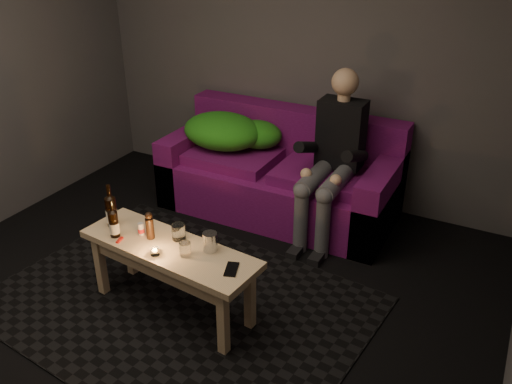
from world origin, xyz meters
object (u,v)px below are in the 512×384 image
at_px(coffee_table, 170,258).
at_px(beer_bottle_a, 111,211).
at_px(person, 333,154).
at_px(beer_bottle_b, 114,223).
at_px(sofa, 281,177).
at_px(steel_cup, 210,242).

bearing_deg(coffee_table, beer_bottle_a, 175.77).
xyz_separation_m(person, beer_bottle_b, (-0.92, -1.49, -0.09)).
distance_m(person, beer_bottle_a, 1.73).
height_order(sofa, beer_bottle_b, sofa).
height_order(person, beer_bottle_a, person).
distance_m(coffee_table, beer_bottle_a, 0.52).
bearing_deg(person, steel_cup, -101.98).
relative_size(beer_bottle_b, steel_cup, 2.09).
xyz_separation_m(sofa, coffee_table, (-0.03, -1.59, 0.10)).
height_order(coffee_table, steel_cup, steel_cup).
bearing_deg(beer_bottle_a, steel_cup, 3.42).
bearing_deg(sofa, coffee_table, -91.06).
relative_size(sofa, coffee_table, 1.59).
relative_size(person, coffee_table, 1.06).
bearing_deg(steel_cup, coffee_table, -162.77).
height_order(sofa, beer_bottle_a, sofa).
bearing_deg(beer_bottle_b, steel_cup, 12.75).
bearing_deg(steel_cup, sofa, 98.54).
bearing_deg(beer_bottle_a, beer_bottle_b, -43.63).
xyz_separation_m(sofa, steel_cup, (0.23, -1.51, 0.25)).
bearing_deg(beer_bottle_b, sofa, 76.23).
height_order(beer_bottle_a, beer_bottle_b, beer_bottle_a).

